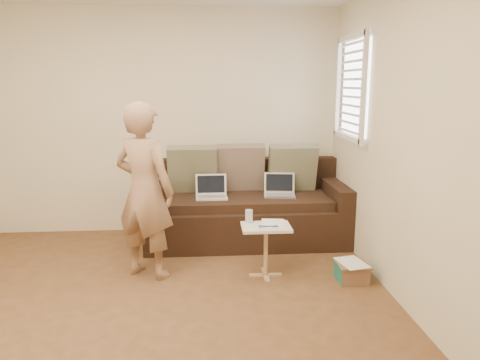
{
  "coord_description": "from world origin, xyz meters",
  "views": [
    {
      "loc": [
        0.46,
        -3.11,
        1.74
      ],
      "look_at": [
        0.8,
        1.4,
        0.78
      ],
      "focal_mm": 33.88,
      "sensor_mm": 36.0,
      "label": 1
    }
  ],
  "objects_px": {
    "side_table": "(266,251)",
    "striped_box": "(352,271)",
    "sofa": "(246,204)",
    "laptop_silver": "(280,196)",
    "drinking_glass": "(249,216)",
    "person": "(144,191)",
    "laptop_white": "(212,198)"
  },
  "relations": [
    {
      "from": "side_table",
      "to": "striped_box",
      "type": "bearing_deg",
      "value": -12.04
    },
    {
      "from": "sofa",
      "to": "laptop_silver",
      "type": "bearing_deg",
      "value": -8.26
    },
    {
      "from": "sofa",
      "to": "side_table",
      "type": "xyz_separation_m",
      "value": [
        0.09,
        -0.99,
        -0.18
      ]
    },
    {
      "from": "sofa",
      "to": "drinking_glass",
      "type": "xyz_separation_m",
      "value": [
        -0.06,
        -0.89,
        0.12
      ]
    },
    {
      "from": "sofa",
      "to": "person",
      "type": "height_order",
      "value": "person"
    },
    {
      "from": "side_table",
      "to": "drinking_glass",
      "type": "relative_size",
      "value": 4.05
    },
    {
      "from": "laptop_white",
      "to": "person",
      "type": "distance_m",
      "value": 1.05
    },
    {
      "from": "laptop_silver",
      "to": "person",
      "type": "bearing_deg",
      "value": -141.02
    },
    {
      "from": "sofa",
      "to": "laptop_white",
      "type": "height_order",
      "value": "sofa"
    },
    {
      "from": "sofa",
      "to": "side_table",
      "type": "relative_size",
      "value": 4.53
    },
    {
      "from": "laptop_white",
      "to": "drinking_glass",
      "type": "xyz_separation_m",
      "value": [
        0.33,
        -0.81,
        0.03
      ]
    },
    {
      "from": "sofa",
      "to": "laptop_silver",
      "type": "distance_m",
      "value": 0.38
    },
    {
      "from": "laptop_silver",
      "to": "drinking_glass",
      "type": "relative_size",
      "value": 2.85
    },
    {
      "from": "person",
      "to": "side_table",
      "type": "distance_m",
      "value": 1.23
    },
    {
      "from": "side_table",
      "to": "laptop_white",
      "type": "bearing_deg",
      "value": 117.67
    },
    {
      "from": "laptop_white",
      "to": "striped_box",
      "type": "distance_m",
      "value": 1.7
    },
    {
      "from": "drinking_glass",
      "to": "laptop_silver",
      "type": "bearing_deg",
      "value": 63.04
    },
    {
      "from": "sofa",
      "to": "striped_box",
      "type": "distance_m",
      "value": 1.47
    },
    {
      "from": "sofa",
      "to": "drinking_glass",
      "type": "bearing_deg",
      "value": -93.62
    },
    {
      "from": "striped_box",
      "to": "laptop_white",
      "type": "bearing_deg",
      "value": 139.05
    },
    {
      "from": "laptop_white",
      "to": "drinking_glass",
      "type": "height_order",
      "value": "laptop_white"
    },
    {
      "from": "laptop_silver",
      "to": "drinking_glass",
      "type": "bearing_deg",
      "value": -109.23
    },
    {
      "from": "sofa",
      "to": "drinking_glass",
      "type": "relative_size",
      "value": 18.33
    },
    {
      "from": "laptop_white",
      "to": "striped_box",
      "type": "xyz_separation_m",
      "value": [
        1.24,
        -1.08,
        -0.43
      ]
    },
    {
      "from": "laptop_silver",
      "to": "sofa",
      "type": "bearing_deg",
      "value": 179.47
    },
    {
      "from": "person",
      "to": "laptop_silver",
      "type": "bearing_deg",
      "value": -120.94
    },
    {
      "from": "sofa",
      "to": "laptop_white",
      "type": "distance_m",
      "value": 0.41
    },
    {
      "from": "sofa",
      "to": "person",
      "type": "xyz_separation_m",
      "value": [
        -1.0,
        -0.88,
        0.38
      ]
    },
    {
      "from": "sofa",
      "to": "laptop_white",
      "type": "xyz_separation_m",
      "value": [
        -0.39,
        -0.08,
        0.1
      ]
    },
    {
      "from": "laptop_white",
      "to": "striped_box",
      "type": "bearing_deg",
      "value": -42.48
    },
    {
      "from": "person",
      "to": "drinking_glass",
      "type": "relative_size",
      "value": 13.37
    },
    {
      "from": "side_table",
      "to": "striped_box",
      "type": "distance_m",
      "value": 0.79
    }
  ]
}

